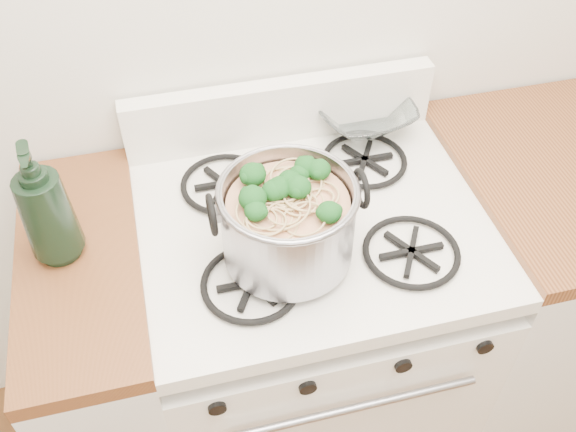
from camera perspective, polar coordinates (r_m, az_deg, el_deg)
The scene contains 6 objects.
gas_range at distance 1.77m, azimuth 1.85°, elevation -10.85°, with size 0.76×0.66×0.92m.
counter_left at distance 1.75m, azimuth -14.82°, elevation -13.35°, with size 0.25×0.65×0.92m.
stock_pot at distance 1.25m, azimuth 0.00°, elevation -0.52°, with size 0.30×0.27×0.19m.
spatula at distance 1.42m, azimuth 3.18°, elevation 2.01°, with size 0.29×0.31×0.02m, color black, non-canonical shape.
glass_bowl at distance 1.64m, azimuth 6.73°, elevation 8.58°, with size 0.10×0.10×0.02m, color white.
bottle at distance 1.31m, azimuth -20.92°, elevation 1.03°, with size 0.11×0.11×0.28m, color black.
Camera 1 is at (-0.29, 0.33, 1.92)m, focal length 40.00 mm.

